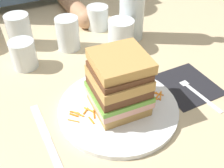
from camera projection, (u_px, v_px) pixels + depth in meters
ground_plane at (121, 103)px, 0.59m from camera, size 3.00×3.00×0.00m
main_plate at (118, 108)px, 0.57m from camera, size 0.26×0.26×0.01m
sandwich at (119, 84)px, 0.53m from camera, size 0.12×0.12×0.13m
carrot_shred_0 at (85, 110)px, 0.55m from camera, size 0.02×0.02×0.00m
carrot_shred_1 at (91, 120)px, 0.53m from camera, size 0.01×0.02×0.00m
carrot_shred_2 at (75, 112)px, 0.55m from camera, size 0.02×0.02×0.00m
carrot_shred_3 at (94, 114)px, 0.54m from camera, size 0.01×0.02×0.00m
carrot_shred_4 at (74, 121)px, 0.53m from camera, size 0.02×0.02×0.00m
carrot_shred_5 at (78, 115)px, 0.54m from camera, size 0.02×0.03×0.00m
carrot_shred_6 at (90, 111)px, 0.55m from camera, size 0.02×0.02×0.00m
carrot_shred_7 at (74, 114)px, 0.54m from camera, size 0.02×0.02×0.00m
carrot_shred_8 at (147, 92)px, 0.60m from camera, size 0.02×0.03×0.00m
carrot_shred_9 at (155, 101)px, 0.58m from camera, size 0.03×0.02×0.00m
carrot_shred_10 at (153, 100)px, 0.58m from camera, size 0.03×0.01×0.00m
carrot_shred_11 at (153, 93)px, 0.59m from camera, size 0.02×0.00×0.00m
carrot_shred_12 at (159, 95)px, 0.59m from camera, size 0.03×0.02×0.00m
carrot_shred_13 at (148, 100)px, 0.58m from camera, size 0.02×0.02×0.00m
carrot_shred_14 at (146, 96)px, 0.59m from camera, size 0.02×0.00×0.00m
carrot_shred_15 at (157, 94)px, 0.59m from camera, size 0.02×0.03×0.00m
carrot_shred_16 at (161, 96)px, 0.59m from camera, size 0.02×0.02×0.00m
carrot_shred_17 at (154, 92)px, 0.60m from camera, size 0.01×0.02×0.00m
napkin_dark at (186, 85)px, 0.64m from camera, size 0.13×0.14×0.00m
fork at (193, 89)px, 0.62m from camera, size 0.03×0.17×0.00m
knife at (47, 139)px, 0.51m from camera, size 0.02×0.20×0.00m
juice_glass at (121, 36)px, 0.75m from camera, size 0.07×0.07×0.09m
empty_tumbler_0 at (68, 34)px, 0.74m from camera, size 0.07×0.07×0.09m
empty_tumbler_1 at (19, 31)px, 0.75m from camera, size 0.07×0.07×0.10m
empty_tumbler_2 at (24, 54)px, 0.68m from camera, size 0.07×0.07×0.08m
empty_tumbler_3 at (98, 18)px, 0.84m from camera, size 0.07×0.07×0.07m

